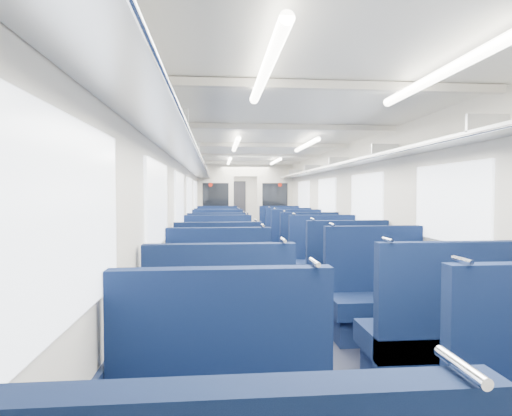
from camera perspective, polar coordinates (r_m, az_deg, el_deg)
name	(u,v)px	position (r m, az deg, el deg)	size (l,w,h in m)	color
floor	(256,263)	(9.28, 0.04, -7.35)	(2.80, 18.00, 0.01)	black
ceiling	(256,154)	(9.19, 0.05, 7.26)	(2.80, 18.00, 0.01)	silver
wall_left	(191,209)	(9.13, -8.73, -0.11)	(0.02, 18.00, 2.35)	beige
dado_left	(191,248)	(9.20, -8.61, -5.25)	(0.03, 17.90, 0.70)	#101B37
wall_right	(320,208)	(9.39, 8.58, -0.05)	(0.02, 18.00, 2.35)	beige
dado_right	(319,246)	(9.45, 8.46, -5.05)	(0.03, 17.90, 0.70)	#101B37
wall_far	(237,201)	(18.14, -2.60, 0.98)	(2.80, 0.02, 2.35)	beige
luggage_rack_left	(199,171)	(9.13, -7.58, 4.91)	(0.36, 17.40, 0.18)	#B2B5BA
luggage_rack_right	(312,172)	(9.35, 7.49, 4.84)	(0.36, 17.40, 0.18)	#B2B5BA
windows	(258,197)	(8.70, 0.32, 1.42)	(2.78, 15.60, 0.75)	white
ceiling_fittings	(258,156)	(8.92, 0.20, 7.02)	(2.70, 16.06, 0.11)	beige
end_door	(237,205)	(18.08, -2.59, 0.43)	(0.75, 0.06, 2.00)	black
bulkhead	(245,202)	(12.64, -1.43, 0.77)	(2.80, 0.10, 2.35)	beige
seat_4	(220,347)	(3.35, -4.86, -18.04)	(1.07, 0.59, 1.19)	#0D1C42
seat_5	(435,342)	(3.72, 22.84, -16.15)	(1.07, 0.59, 1.19)	#0D1C42
seat_6	(219,308)	(4.38, -4.97, -13.18)	(1.07, 0.59, 1.19)	#0D1C42
seat_7	(378,302)	(4.76, 15.94, -12.03)	(1.07, 0.59, 1.19)	#0D1C42
seat_8	(218,284)	(5.46, -5.03, -10.12)	(1.07, 0.59, 1.19)	#0D1C42
seat_9	(343,279)	(5.87, 11.60, -9.28)	(1.07, 0.59, 1.19)	#0D1C42
seat_10	(218,266)	(6.77, -5.08, -7.74)	(1.07, 0.59, 1.19)	#0D1C42
seat_11	(324,266)	(6.85, 9.06, -7.63)	(1.07, 0.59, 1.19)	#0D1C42
seat_12	(218,257)	(7.74, -5.11, -6.50)	(1.07, 0.59, 1.19)	#0D1C42
seat_13	(307,254)	(8.04, 6.87, -6.18)	(1.07, 0.59, 1.19)	#0D1C42
seat_14	(218,248)	(8.99, -5.13, -5.30)	(1.07, 0.59, 1.19)	#0D1C42
seat_15	(297,248)	(9.02, 5.52, -5.28)	(1.07, 0.59, 1.19)	#0D1C42
seat_16	(218,242)	(10.05, -5.15, -4.52)	(1.07, 0.59, 1.19)	#0D1C42
seat_17	(287,241)	(10.26, 4.19, -4.38)	(1.07, 0.59, 1.19)	#0D1C42
seat_18	(217,236)	(11.31, -5.17, -3.78)	(1.07, 0.59, 1.19)	#0D1C42
seat_19	(280,236)	(11.41, 3.22, -3.73)	(1.07, 0.59, 1.19)	#0D1C42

